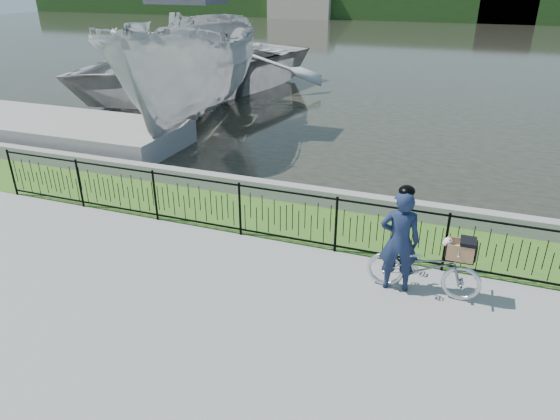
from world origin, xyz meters
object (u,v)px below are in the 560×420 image
at_px(bicycle_rig, 425,266).
at_px(boat_near, 192,68).
at_px(cyclist, 400,240).
at_px(dock, 39,128).
at_px(boat_far, 190,65).

xyz_separation_m(bicycle_rig, boat_near, (-8.54, 7.64, 1.54)).
bearing_deg(cyclist, dock, 158.84).
bearing_deg(boat_far, boat_near, -59.24).
height_order(dock, cyclist, cyclist).
bearing_deg(dock, boat_far, 81.05).
relative_size(cyclist, boat_far, 0.13).
height_order(boat_near, boat_far, boat_near).
height_order(dock, boat_near, boat_near).
height_order(cyclist, boat_near, boat_near).
bearing_deg(dock, cyclist, -21.16).
bearing_deg(boat_far, cyclist, -48.80).
relative_size(bicycle_rig, boat_near, 0.18).
relative_size(dock, bicycle_rig, 5.38).
distance_m(dock, cyclist, 13.18).
relative_size(bicycle_rig, cyclist, 0.99).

